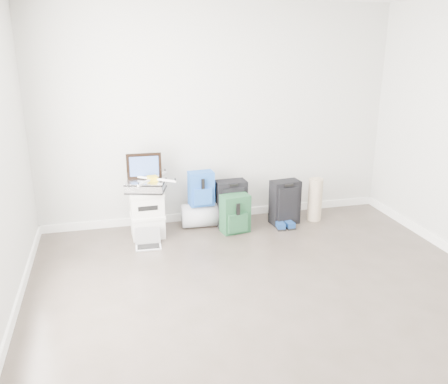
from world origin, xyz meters
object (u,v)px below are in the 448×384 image
object	(u,v)px
duffel_bag	(201,215)
carry_on	(285,202)
large_suitcase	(231,203)
briefcase	(146,186)
boxes_stack	(147,214)
laptop	(148,242)

from	to	relation	value
duffel_bag	carry_on	bearing A→B (deg)	-5.45
duffel_bag	large_suitcase	world-z (taller)	large_suitcase
carry_on	briefcase	bearing A→B (deg)	172.78
boxes_stack	carry_on	distance (m)	1.74
briefcase	carry_on	xyz separation A→B (m)	(1.74, -0.01, -0.35)
boxes_stack	laptop	size ratio (longest dim) A/B	1.90
boxes_stack	laptop	world-z (taller)	boxes_stack
boxes_stack	briefcase	distance (m)	0.35
briefcase	boxes_stack	bearing A→B (deg)	0.00
boxes_stack	laptop	bearing A→B (deg)	-97.30
briefcase	laptop	distance (m)	0.66
large_suitcase	laptop	world-z (taller)	large_suitcase
briefcase	laptop	size ratio (longest dim) A/B	1.45
duffel_bag	laptop	xyz separation A→B (m)	(-0.71, -0.44, -0.10)
boxes_stack	laptop	xyz separation A→B (m)	(-0.03, -0.30, -0.24)
briefcase	duffel_bag	xyz separation A→B (m)	(0.68, 0.14, -0.48)
briefcase	duffel_bag	world-z (taller)	briefcase
carry_on	boxes_stack	bearing A→B (deg)	172.78
boxes_stack	carry_on	world-z (taller)	boxes_stack
boxes_stack	carry_on	bearing A→B (deg)	-1.88
boxes_stack	briefcase	world-z (taller)	briefcase
boxes_stack	duffel_bag	xyz separation A→B (m)	(0.68, 0.14, -0.14)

